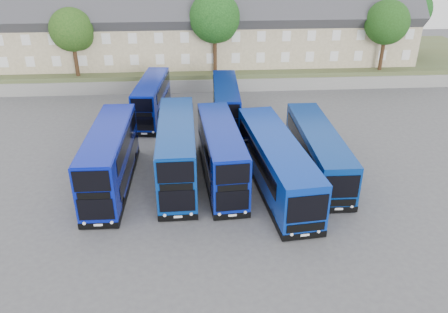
% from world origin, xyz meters
% --- Properties ---
extents(ground, '(120.00, 120.00, 0.00)m').
position_xyz_m(ground, '(0.00, 0.00, 0.00)').
color(ground, '#4B4B50').
rests_on(ground, ground).
extents(retaining_wall, '(70.00, 0.40, 1.50)m').
position_xyz_m(retaining_wall, '(0.00, 24.00, 0.75)').
color(retaining_wall, slate).
rests_on(retaining_wall, ground).
extents(earth_bank, '(80.00, 20.00, 2.00)m').
position_xyz_m(earth_bank, '(0.00, 34.00, 1.00)').
color(earth_bank, '#50542F').
rests_on(earth_bank, ground).
extents(terrace_row, '(54.00, 10.40, 11.20)m').
position_xyz_m(terrace_row, '(0.00, 30.00, 6.60)').
color(terrace_row, tan).
rests_on(terrace_row, earth_bank).
extents(dd_front_left, '(2.71, 11.10, 4.39)m').
position_xyz_m(dd_front_left, '(-6.77, 2.74, 2.16)').
color(dd_front_left, '#08179A').
rests_on(dd_front_left, ground).
extents(dd_front_mid, '(2.80, 11.45, 4.53)m').
position_xyz_m(dd_front_mid, '(-1.98, 3.45, 2.23)').
color(dd_front_mid, navy).
rests_on(dd_front_mid, ground).
extents(dd_front_right, '(3.23, 10.89, 4.27)m').
position_xyz_m(dd_front_right, '(1.24, 3.03, 2.10)').
color(dd_front_right, '#081B93').
rests_on(dd_front_right, ground).
extents(dd_rear_left, '(3.21, 9.98, 3.90)m').
position_xyz_m(dd_rear_left, '(-4.80, 16.12, 1.91)').
color(dd_rear_left, '#081D9E').
rests_on(dd_rear_left, ground).
extents(dd_rear_right, '(2.64, 10.11, 3.99)m').
position_xyz_m(dd_rear_right, '(2.41, 14.02, 1.95)').
color(dd_rear_right, navy).
rests_on(dd_rear_right, ground).
extents(coach_east_a, '(4.17, 13.65, 3.68)m').
position_xyz_m(coach_east_a, '(5.14, 1.96, 1.80)').
color(coach_east_a, '#082D9B').
rests_on(coach_east_a, ground).
extents(coach_east_b, '(2.74, 12.38, 3.37)m').
position_xyz_m(coach_east_b, '(8.80, 4.07, 1.65)').
color(coach_east_b, navy).
rests_on(coach_east_b, ground).
extents(tree_west, '(4.80, 4.80, 7.65)m').
position_xyz_m(tree_west, '(-13.85, 25.10, 7.05)').
color(tree_west, '#382314').
rests_on(tree_west, earth_bank).
extents(tree_mid, '(5.76, 5.76, 9.18)m').
position_xyz_m(tree_mid, '(2.15, 25.60, 8.07)').
color(tree_mid, '#382314').
rests_on(tree_mid, earth_bank).
extents(tree_east, '(5.12, 5.12, 8.16)m').
position_xyz_m(tree_east, '(22.15, 25.10, 7.39)').
color(tree_east, '#382314').
rests_on(tree_east, earth_bank).
extents(tree_far, '(5.44, 5.44, 8.67)m').
position_xyz_m(tree_far, '(28.15, 32.10, 7.73)').
color(tree_far, '#382314').
rests_on(tree_far, earth_bank).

